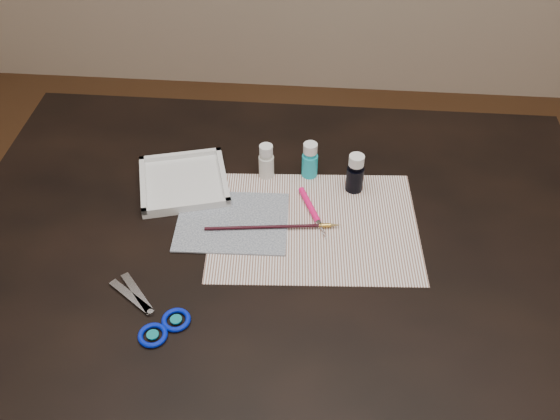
# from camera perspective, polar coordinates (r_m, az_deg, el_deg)

# --- Properties ---
(ground) EXTENTS (3.50, 3.50, 0.02)m
(ground) POSITION_cam_1_polar(r_m,az_deg,el_deg) (1.87, 0.00, -18.49)
(ground) COLOR #422614
(ground) RESTS_ON ground
(table) EXTENTS (1.30, 0.90, 0.75)m
(table) POSITION_cam_1_polar(r_m,az_deg,el_deg) (1.54, 0.00, -11.64)
(table) COLOR black
(table) RESTS_ON ground
(paper) EXTENTS (0.44, 0.34, 0.00)m
(paper) POSITION_cam_1_polar(r_m,az_deg,el_deg) (1.26, 3.11, -1.41)
(paper) COLOR white
(paper) RESTS_ON table
(canvas) EXTENTS (0.23, 0.19, 0.00)m
(canvas) POSITION_cam_1_polar(r_m,az_deg,el_deg) (1.27, -4.38, -1.07)
(canvas) COLOR #16223D
(canvas) RESTS_ON paper
(paint_bottle_white) EXTENTS (0.04, 0.04, 0.08)m
(paint_bottle_white) POSITION_cam_1_polar(r_m,az_deg,el_deg) (1.35, -1.26, 4.49)
(paint_bottle_white) COLOR silver
(paint_bottle_white) RESTS_ON table
(paint_bottle_cyan) EXTENTS (0.04, 0.04, 0.08)m
(paint_bottle_cyan) POSITION_cam_1_polar(r_m,az_deg,el_deg) (1.35, 2.75, 4.59)
(paint_bottle_cyan) COLOR #1CB1C2
(paint_bottle_cyan) RESTS_ON table
(paint_bottle_navy) EXTENTS (0.04, 0.04, 0.09)m
(paint_bottle_navy) POSITION_cam_1_polar(r_m,az_deg,el_deg) (1.32, 6.89, 3.37)
(paint_bottle_navy) COLOR black
(paint_bottle_navy) RESTS_ON table
(paintbrush) EXTENTS (0.27, 0.04, 0.01)m
(paintbrush) POSITION_cam_1_polar(r_m,az_deg,el_deg) (1.24, -0.61, -1.54)
(paintbrush) COLOR black
(paintbrush) RESTS_ON canvas
(craft_knife) EXTENTS (0.07, 0.15, 0.01)m
(craft_knife) POSITION_cam_1_polar(r_m,az_deg,el_deg) (1.28, 3.09, -0.27)
(craft_knife) COLOR #FF1369
(craft_knife) RESTS_ON paper
(scissors) EXTENTS (0.22, 0.20, 0.01)m
(scissors) POSITION_cam_1_polar(r_m,az_deg,el_deg) (1.14, -12.57, -8.78)
(scissors) COLOR silver
(scissors) RESTS_ON table
(palette_tray) EXTENTS (0.23, 0.23, 0.02)m
(palette_tray) POSITION_cam_1_polar(r_m,az_deg,el_deg) (1.36, -8.80, 2.60)
(palette_tray) COLOR white
(palette_tray) RESTS_ON table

